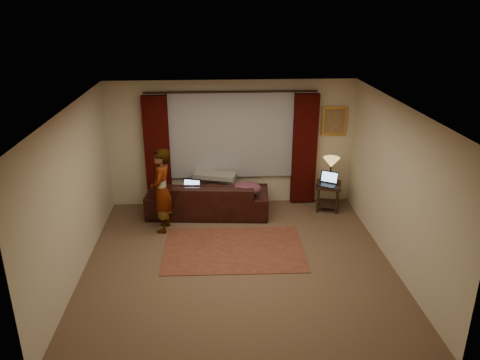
% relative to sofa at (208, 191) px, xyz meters
% --- Properties ---
extents(floor, '(5.00, 5.00, 0.01)m').
position_rel_sofa_xyz_m(floor, '(0.50, -1.95, -0.49)').
color(floor, brown).
rests_on(floor, ground).
extents(ceiling, '(5.00, 5.00, 0.02)m').
position_rel_sofa_xyz_m(ceiling, '(0.50, -1.95, 2.11)').
color(ceiling, silver).
rests_on(ceiling, ground).
extents(wall_back, '(5.00, 0.02, 2.60)m').
position_rel_sofa_xyz_m(wall_back, '(0.50, 0.55, 0.81)').
color(wall_back, beige).
rests_on(wall_back, ground).
extents(wall_front, '(5.00, 0.02, 2.60)m').
position_rel_sofa_xyz_m(wall_front, '(0.50, -4.45, 0.81)').
color(wall_front, beige).
rests_on(wall_front, ground).
extents(wall_left, '(0.02, 5.00, 2.60)m').
position_rel_sofa_xyz_m(wall_left, '(-2.00, -1.95, 0.81)').
color(wall_left, beige).
rests_on(wall_left, ground).
extents(wall_right, '(0.02, 5.00, 2.60)m').
position_rel_sofa_xyz_m(wall_right, '(3.00, -1.95, 0.81)').
color(wall_right, beige).
rests_on(wall_right, ground).
extents(sheer_curtain, '(2.50, 0.05, 1.80)m').
position_rel_sofa_xyz_m(sheer_curtain, '(0.50, 0.49, 1.01)').
color(sheer_curtain, '#939399').
rests_on(sheer_curtain, wall_back).
extents(drape_left, '(0.50, 0.14, 2.30)m').
position_rel_sofa_xyz_m(drape_left, '(-1.00, 0.44, 0.69)').
color(drape_left, black).
rests_on(drape_left, floor).
extents(drape_right, '(0.50, 0.14, 2.30)m').
position_rel_sofa_xyz_m(drape_right, '(2.00, 0.44, 0.69)').
color(drape_right, black).
rests_on(drape_right, floor).
extents(curtain_rod, '(0.04, 0.04, 3.40)m').
position_rel_sofa_xyz_m(curtain_rod, '(0.50, 0.44, 1.89)').
color(curtain_rod, black).
rests_on(curtain_rod, wall_back).
extents(picture_frame, '(0.50, 0.04, 0.60)m').
position_rel_sofa_xyz_m(picture_frame, '(2.60, 0.52, 1.26)').
color(picture_frame, gold).
rests_on(picture_frame, wall_back).
extents(sofa, '(2.49, 1.24, 0.97)m').
position_rel_sofa_xyz_m(sofa, '(0.00, 0.00, 0.00)').
color(sofa, black).
rests_on(sofa, floor).
extents(throw_blanket, '(0.90, 0.55, 0.10)m').
position_rel_sofa_xyz_m(throw_blanket, '(0.15, 0.26, 0.49)').
color(throw_blanket, gray).
rests_on(throw_blanket, sofa).
extents(clothing_pile, '(0.68, 0.59, 0.24)m').
position_rel_sofa_xyz_m(clothing_pile, '(0.77, -0.23, 0.12)').
color(clothing_pile, '#5F2D3E').
rests_on(clothing_pile, sofa).
extents(laptop_sofa, '(0.45, 0.47, 0.26)m').
position_rel_sofa_xyz_m(laptop_sofa, '(-0.35, -0.15, 0.13)').
color(laptop_sofa, black).
rests_on(laptop_sofa, sofa).
extents(area_rug, '(2.45, 1.66, 0.01)m').
position_rel_sofa_xyz_m(area_rug, '(0.45, -1.51, -0.48)').
color(area_rug, brown).
rests_on(area_rug, floor).
extents(end_table, '(0.61, 0.61, 0.57)m').
position_rel_sofa_xyz_m(end_table, '(2.46, 0.04, -0.20)').
color(end_table, black).
rests_on(end_table, floor).
extents(tiffany_lamp, '(0.45, 0.45, 0.53)m').
position_rel_sofa_xyz_m(tiffany_lamp, '(2.49, 0.11, 0.35)').
color(tiffany_lamp, olive).
rests_on(tiffany_lamp, end_table).
extents(laptop_table, '(0.51, 0.52, 0.26)m').
position_rel_sofa_xyz_m(laptop_table, '(2.39, -0.06, 0.22)').
color(laptop_table, black).
rests_on(laptop_table, end_table).
extents(person, '(0.51, 0.51, 1.59)m').
position_rel_sofa_xyz_m(person, '(-0.83, -0.68, 0.31)').
color(person, gray).
rests_on(person, floor).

